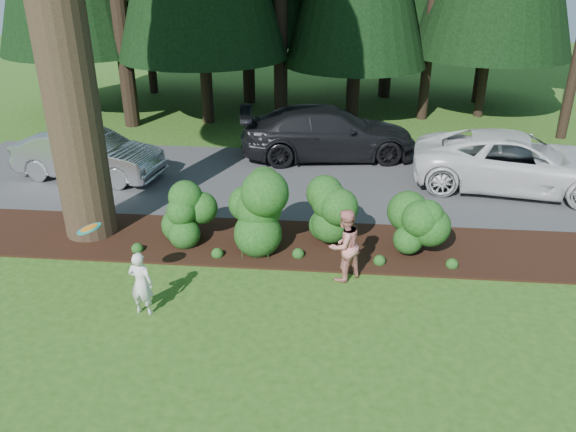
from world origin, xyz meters
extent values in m
plane|color=#294C15|center=(0.00, 0.00, 0.00)|extent=(80.00, 80.00, 0.00)
cube|color=black|center=(0.00, 3.25, 0.03)|extent=(16.00, 2.50, 0.05)
cube|color=#38383A|center=(0.00, 7.50, 0.01)|extent=(22.00, 6.00, 0.03)
sphere|color=#154214|center=(-2.00, 3.20, 0.66)|extent=(1.08, 1.08, 1.08)
cylinder|color=black|center=(-2.00, 3.20, 0.15)|extent=(0.08, 0.08, 0.30)
sphere|color=#154214|center=(-0.20, 3.00, 0.94)|extent=(1.35, 1.35, 1.35)
cylinder|color=black|center=(-0.20, 3.00, 0.15)|extent=(0.08, 0.08, 0.30)
sphere|color=#154214|center=(1.60, 3.30, 0.83)|extent=(1.26, 1.26, 1.26)
cylinder|color=black|center=(1.60, 3.30, 0.15)|extent=(0.08, 0.08, 0.30)
sphere|color=#154214|center=(3.40, 3.10, 0.72)|extent=(1.17, 1.17, 1.17)
cylinder|color=black|center=(3.40, 3.10, 0.15)|extent=(0.08, 0.08, 0.30)
cylinder|color=#154214|center=(-0.60, 2.40, 0.25)|extent=(0.01, 0.01, 0.50)
sphere|color=white|center=(-0.60, 2.40, 0.52)|extent=(0.09, 0.09, 0.09)
cylinder|color=#154214|center=(-0.30, 2.40, 0.25)|extent=(0.01, 0.01, 0.50)
sphere|color=white|center=(-0.30, 2.40, 0.52)|extent=(0.09, 0.09, 0.09)
cylinder|color=#154214|center=(0.00, 2.40, 0.25)|extent=(0.01, 0.01, 0.50)
sphere|color=white|center=(0.00, 2.40, 0.52)|extent=(0.09, 0.09, 0.09)
cylinder|color=black|center=(-7.00, 14.50, 4.55)|extent=(0.50, 0.50, 9.10)
cylinder|color=black|center=(-1.00, 13.50, 4.38)|extent=(0.50, 0.50, 8.75)
cylinder|color=black|center=(5.00, 15.50, 4.72)|extent=(0.50, 0.50, 9.45)
imported|color=#AAAAAF|center=(-6.19, 7.10, 0.79)|extent=(4.77, 2.26, 1.51)
imported|color=silver|center=(6.74, 7.46, 0.85)|extent=(6.29, 3.66, 1.64)
imported|color=black|center=(1.13, 9.80, 0.90)|extent=(6.28, 3.34, 1.73)
imported|color=silver|center=(-2.16, 0.13, 0.67)|extent=(0.53, 0.39, 1.33)
imported|color=red|center=(1.71, 1.80, 0.81)|extent=(1.00, 0.98, 1.62)
cylinder|color=#18867F|center=(-2.99, 0.08, 1.83)|extent=(0.46, 0.46, 0.18)
cylinder|color=orange|center=(-2.99, 0.08, 1.84)|extent=(0.32, 0.33, 0.12)
camera|label=1|loc=(1.53, -8.76, 6.38)|focal=35.00mm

